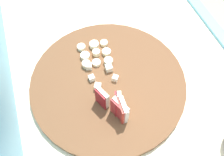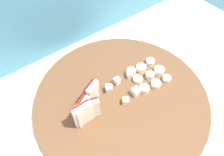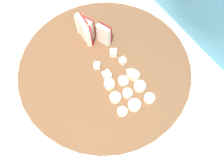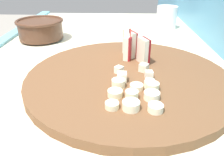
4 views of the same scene
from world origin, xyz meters
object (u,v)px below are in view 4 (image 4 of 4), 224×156
Objects in this scene: banana_slice_rows at (134,95)px; small_jar at (167,17)px; ceramic_bowl at (41,29)px; apple_wedge_fan at (132,46)px; cutting_board at (128,78)px; apple_dice_pile at (136,74)px.

small_jar reaches higher than banana_slice_rows.
small_jar reaches higher than ceramic_bowl.
apple_wedge_fan is at bearing 56.27° from ceramic_bowl.
cutting_board is at bearing -175.72° from banana_slice_rows.
banana_slice_rows is 0.57m from small_jar.
banana_slice_rows is (0.19, -0.00, -0.02)m from apple_wedge_fan.
cutting_board is 5.12× the size of small_jar.
apple_dice_pile reaches higher than banana_slice_rows.
banana_slice_rows is at bearing -15.54° from small_jar.
apple_wedge_fan is at bearing -177.77° from apple_dice_pile.
cutting_board is 4.60× the size of apple_dice_pile.
ceramic_bowl is at bearing -136.27° from apple_dice_pile.
apple_wedge_fan is 0.89× the size of banana_slice_rows.
apple_wedge_fan reaches higher than apple_dice_pile.
ceramic_bowl is (-0.39, -0.29, 0.01)m from banana_slice_rows.
ceramic_bowl is 1.80× the size of small_jar.
ceramic_bowl is 0.47m from small_jar.
small_jar is at bearing 162.87° from apple_dice_pile.
apple_wedge_fan is 0.60× the size of ceramic_bowl.
apple_dice_pile is at bearing 2.23° from apple_wedge_fan.
cutting_board is at bearing 44.23° from ceramic_bowl.
ceramic_bowl is at bearing -135.77° from cutting_board.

